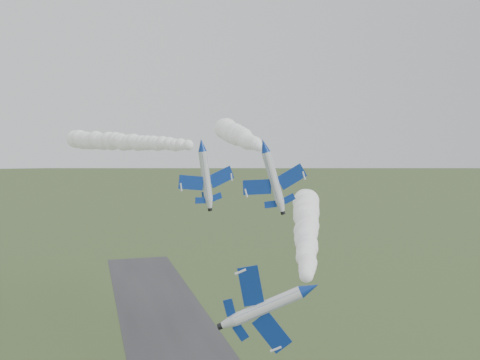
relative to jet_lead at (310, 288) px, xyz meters
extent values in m
cylinder|color=silver|center=(-0.01, 0.11, -0.02)|extent=(4.71, 8.49, 1.97)
cone|color=navy|center=(-1.81, -4.82, -0.02)|extent=(2.60, 2.72, 1.97)
cone|color=silver|center=(1.73, 4.86, -0.02)|extent=(2.46, 2.35, 1.97)
cylinder|color=black|center=(2.07, 5.79, -0.02)|extent=(1.14, 0.90, 1.00)
ellipsoid|color=black|center=(-0.26, -2.07, 0.21)|extent=(2.21, 3.13, 1.31)
cube|color=navy|center=(-1.02, 1.33, 2.62)|extent=(2.71, 2.92, 4.21)
cube|color=navy|center=(1.29, 0.48, -2.79)|extent=(2.71, 2.92, 4.21)
cube|color=navy|center=(0.81, 4.25, 1.42)|extent=(1.23, 1.34, 1.85)
cube|color=navy|center=(2.04, 3.80, -1.46)|extent=(1.23, 1.34, 1.85)
cube|color=navy|center=(2.44, 3.40, 0.51)|extent=(2.45, 2.19, 1.01)
cylinder|color=silver|center=(-6.50, 28.48, 16.27)|extent=(3.45, 7.88, 1.56)
cone|color=navy|center=(-5.27, 23.75, 16.27)|extent=(2.02, 2.35, 1.56)
cone|color=silver|center=(-7.68, 33.03, 16.27)|extent=(1.92, 2.00, 1.56)
cylinder|color=black|center=(-7.91, 33.93, 16.27)|extent=(0.90, 0.73, 0.79)
ellipsoid|color=black|center=(-6.07, 26.54, 16.78)|extent=(1.67, 2.83, 1.04)
cube|color=navy|center=(-9.31, 28.51, 15.75)|extent=(4.64, 3.20, 0.71)
cube|color=navy|center=(-4.01, 29.89, 16.51)|extent=(4.64, 3.20, 0.71)
cube|color=navy|center=(-8.88, 31.86, 16.07)|extent=(2.03, 1.44, 0.34)
cube|color=navy|center=(-6.05, 32.60, 16.47)|extent=(2.03, 1.44, 0.34)
cube|color=navy|center=(-7.57, 31.98, 17.46)|extent=(0.74, 1.52, 2.02)
cylinder|color=silver|center=(3.87, 27.92, 16.14)|extent=(3.03, 8.69, 1.88)
cone|color=navy|center=(3.14, 22.60, 16.14)|extent=(2.17, 2.47, 1.88)
cone|color=silver|center=(4.58, 33.04, 16.14)|extent=(2.11, 2.07, 1.88)
cylinder|color=black|center=(4.72, 34.05, 16.14)|extent=(1.03, 0.73, 0.95)
ellipsoid|color=black|center=(3.42, 25.77, 16.69)|extent=(1.64, 3.06, 1.25)
cube|color=navy|center=(1.13, 29.12, 15.16)|extent=(4.81, 3.03, 1.42)
cube|color=navy|center=(6.92, 28.32, 16.84)|extent=(4.81, 3.03, 1.42)
cube|color=navy|center=(2.91, 32.35, 15.70)|extent=(2.11, 1.38, 0.66)
cube|color=navy|center=(6.00, 31.92, 16.59)|extent=(2.11, 1.38, 0.66)
cube|color=navy|center=(4.06, 31.95, 17.41)|extent=(0.95, 1.71, 2.18)
camera|label=1|loc=(-24.36, -55.50, 16.65)|focal=40.00mm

